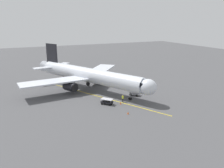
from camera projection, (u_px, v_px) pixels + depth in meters
The scene contains 8 objects.
ground_plane at pixel (86, 87), 64.87m from camera, with size 220.00×220.00×0.00m, color #4C4C4F.
apron_lead_in_line at pixel (97, 96), 57.11m from camera, with size 0.24×40.00×0.01m, color yellow.
airplane at pixel (88, 75), 61.42m from camera, with size 31.57×37.57×11.50m.
ground_crew_marshaller at pixel (123, 98), 52.68m from camera, with size 0.42×0.28×1.71m.
tug_near_nose at pixel (134, 93), 57.28m from camera, with size 2.67×2.70×1.50m.
baggage_cart_portside at pixel (107, 102), 51.34m from camera, with size 2.74×2.89×1.27m.
safety_cone_nose_left at pixel (121, 103), 51.47m from camera, with size 0.32×0.32×0.55m, color #F2590F.
safety_cone_nose_right at pixel (128, 113), 46.05m from camera, with size 0.32×0.32×0.55m, color #F2590F.
Camera 1 is at (19.55, 59.54, 18.40)m, focal length 36.53 mm.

